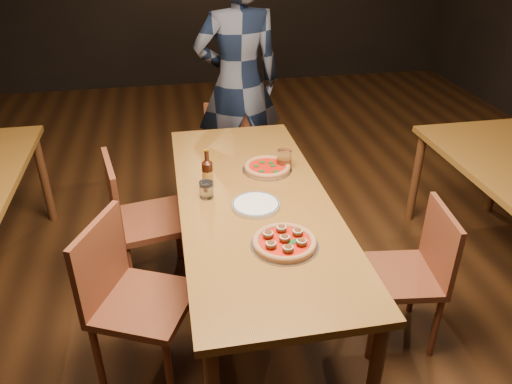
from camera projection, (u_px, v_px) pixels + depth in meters
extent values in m
plane|color=black|center=(254.00, 305.00, 3.04)|extent=(9.00, 9.00, 0.00)
cube|color=brown|center=(254.00, 202.00, 2.67)|extent=(0.80, 2.00, 0.04)
cylinder|color=#593119|center=(185.00, 186.00, 3.61)|extent=(0.06, 0.06, 0.71)
cylinder|color=#593119|center=(373.00, 382.00, 2.11)|extent=(0.06, 0.06, 0.71)
cylinder|color=#593119|center=(276.00, 177.00, 3.72)|extent=(0.06, 0.06, 0.71)
cylinder|color=#593119|center=(44.00, 179.00, 3.70)|extent=(0.06, 0.06, 0.71)
cylinder|color=#593119|center=(416.00, 178.00, 3.71)|extent=(0.06, 0.06, 0.71)
cylinder|color=#593119|center=(498.00, 170.00, 3.82)|extent=(0.06, 0.06, 0.71)
cylinder|color=#B7B7BF|center=(284.00, 245.00, 2.29)|extent=(0.32, 0.32, 0.01)
cylinder|color=tan|center=(284.00, 243.00, 2.29)|extent=(0.29, 0.29, 0.02)
torus|color=tan|center=(284.00, 242.00, 2.28)|extent=(0.30, 0.30, 0.03)
cylinder|color=#A21109|center=(285.00, 241.00, 2.28)|extent=(0.24, 0.24, 0.00)
cylinder|color=#B7B7BF|center=(267.00, 170.00, 2.95)|extent=(0.29, 0.29, 0.01)
cylinder|color=tan|center=(267.00, 168.00, 2.95)|extent=(0.27, 0.27, 0.02)
torus|color=tan|center=(267.00, 167.00, 2.94)|extent=(0.27, 0.27, 0.03)
cylinder|color=#A21109|center=(267.00, 166.00, 2.94)|extent=(0.21, 0.21, 0.00)
cylinder|color=white|center=(256.00, 205.00, 2.58)|extent=(0.25, 0.25, 0.02)
cylinder|color=black|center=(208.00, 175.00, 2.74)|extent=(0.06, 0.06, 0.15)
cylinder|color=black|center=(207.00, 157.00, 2.69)|extent=(0.02, 0.02, 0.07)
cylinder|color=#BD832D|center=(208.00, 175.00, 2.74)|extent=(0.06, 0.06, 0.06)
cylinder|color=white|center=(206.00, 190.00, 2.66)|extent=(0.07, 0.07, 0.09)
cylinder|color=#9B4911|center=(284.00, 159.00, 2.96)|extent=(0.09, 0.09, 0.11)
imported|color=black|center=(239.00, 84.00, 3.83)|extent=(0.71, 0.50, 1.85)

